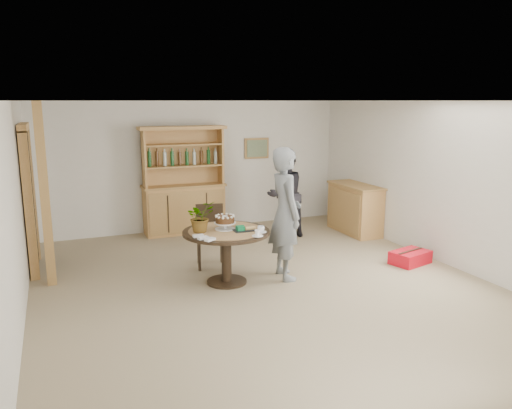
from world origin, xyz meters
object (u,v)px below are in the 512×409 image
Objects in this scene: adult_person at (285,194)px; dining_chair at (210,231)px; dining_table at (226,241)px; teen_boy at (285,214)px; sideboard at (355,208)px; red_suitcase at (410,257)px; hutch at (184,197)px.

dining_chair is at bearing 8.92° from adult_person.
teen_boy is (0.85, -0.10, 0.34)m from dining_table.
sideboard is 0.77× the size of adult_person.
red_suitcase is at bearing -5.64° from dining_table.
sideboard is 1.05× the size of dining_table.
teen_boy reaches higher than red_suitcase.
red_suitcase is at bearing -48.69° from hutch.
teen_boy reaches higher than dining_table.
teen_boy is (-2.32, -1.76, 0.47)m from sideboard.
teen_boy is at bearing -34.44° from dining_chair.
hutch is 1.24× the size of adult_person.
teen_boy is (0.72, -3.00, 0.25)m from hutch.
adult_person is 2.41× the size of red_suitcase.
dining_table is 1.27× the size of dining_chair.
teen_boy is at bearing -142.89° from sideboard.
dining_table is at bearing -152.43° from sideboard.
hutch reaches higher than teen_boy.
teen_boy is 2.25m from red_suitcase.
sideboard is at bearing 27.57° from dining_table.
dining_chair reaches higher than sideboard.
adult_person is at bearing -34.00° from hutch.
hutch is at bearing 18.47° from teen_boy.
red_suitcase is (2.93, -0.29, -0.50)m from dining_table.
teen_boy is at bearing 44.18° from adult_person.
dining_table is 2.99m from red_suitcase.
hutch is 2.90m from dining_table.
teen_boy reaches higher than adult_person.
sideboard is at bearing 153.12° from adult_person.
sideboard is at bearing -47.92° from teen_boy.
teen_boy is at bearing -76.51° from hutch.
hutch reaches higher than red_suitcase.
dining_chair reaches higher than dining_table.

